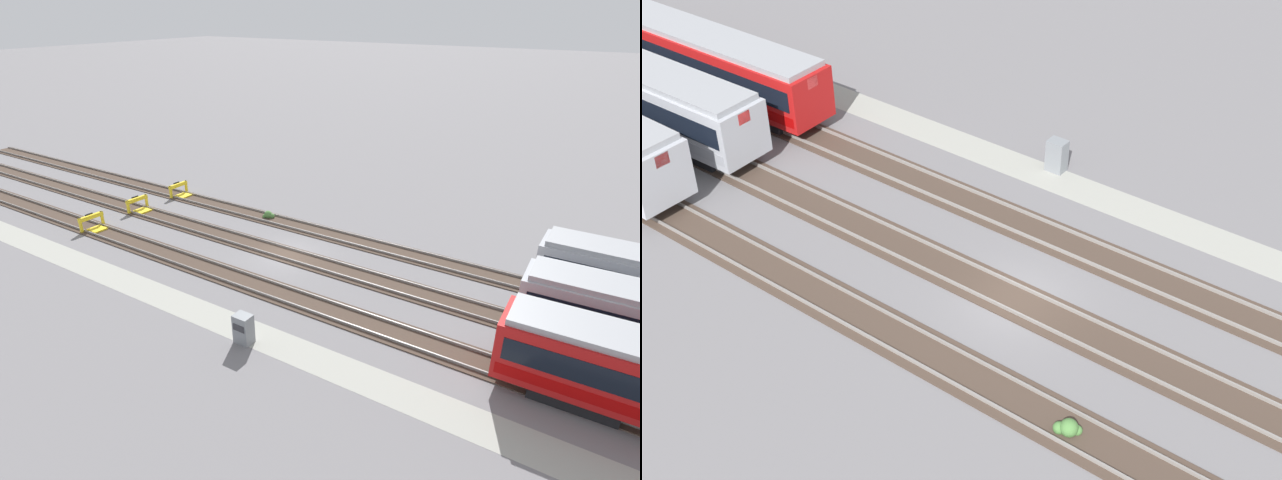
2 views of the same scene
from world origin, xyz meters
TOP-DOWN VIEW (x-y plane):
  - ground_plane at (0.00, 0.00)m, footprint 400.00×400.00m
  - service_walkway at (0.00, -8.36)m, footprint 54.00×2.00m
  - rail_track_nearest at (0.00, -4.40)m, footprint 90.00×2.24m
  - rail_track_near_inner at (0.00, 0.00)m, footprint 90.00×2.24m
  - rail_track_middle at (0.00, 4.40)m, footprint 90.00×2.24m
  - bumper_stop_nearest_track at (-14.93, -4.41)m, footprint 1.37×2.01m
  - bumper_stop_near_inner_track at (-15.08, -0.01)m, footprint 1.37×2.01m
  - bumper_stop_middle_track at (-14.92, 4.40)m, footprint 1.35×2.00m
  - electrical_cabinet at (3.89, -9.14)m, footprint 0.90×0.73m
  - weed_clump at (-5.13, 4.56)m, footprint 0.92×0.70m

SIDE VIEW (x-z plane):
  - ground_plane at x=0.00m, z-range 0.00..0.00m
  - service_walkway at x=0.00m, z-range 0.00..0.01m
  - rail_track_nearest at x=0.00m, z-range -0.06..0.15m
  - rail_track_near_inner at x=0.00m, z-range -0.06..0.15m
  - rail_track_middle at x=0.00m, z-range -0.06..0.15m
  - weed_clump at x=-5.13m, z-range -0.08..0.56m
  - bumper_stop_nearest_track at x=-14.93m, z-range -0.10..1.12m
  - bumper_stop_near_inner_track at x=-15.08m, z-range -0.10..1.12m
  - bumper_stop_middle_track at x=-14.92m, z-range -0.10..1.12m
  - electrical_cabinet at x=3.89m, z-range 0.00..1.60m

